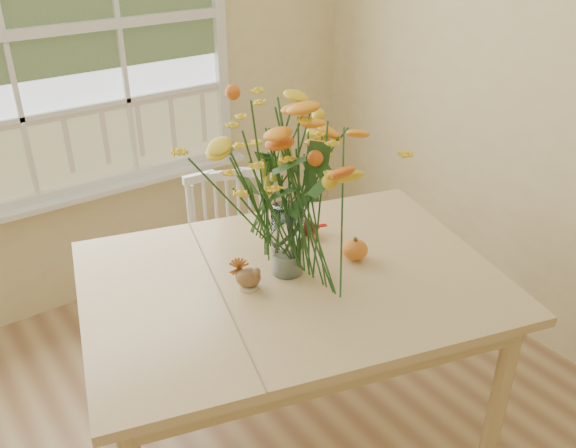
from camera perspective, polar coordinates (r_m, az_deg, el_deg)
wall_back at (r=3.29m, az=-24.48°, el=12.38°), size 4.00×0.02×2.70m
window at (r=3.21m, az=-24.98°, el=15.33°), size 2.42×0.12×1.74m
dining_table at (r=2.39m, az=0.28°, el=-6.77°), size 1.80×1.49×0.84m
windsor_chair at (r=3.12m, az=-5.23°, el=-2.77°), size 0.54×0.53×0.91m
flower_vase at (r=2.17m, az=-0.07°, el=4.72°), size 0.58×0.58×0.69m
pumpkin at (r=2.44m, az=6.27°, el=-2.49°), size 0.10×0.10×0.08m
turkey_figurine at (r=2.25m, az=-3.74°, el=-5.03°), size 0.12×0.11×0.12m
dark_gourd at (r=2.59m, az=1.69°, el=-0.42°), size 0.12×0.08×0.07m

